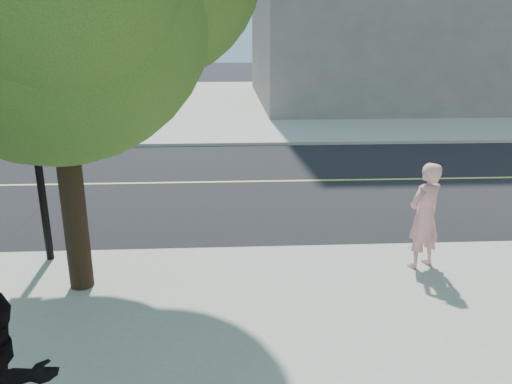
{
  "coord_description": "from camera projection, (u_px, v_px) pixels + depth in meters",
  "views": [
    {
      "loc": [
        3.17,
        -8.0,
        3.6
      ],
      "look_at": [
        3.59,
        -0.59,
        1.3
      ],
      "focal_mm": 34.99,
      "sensor_mm": 36.0,
      "label": 1
    }
  ],
  "objects": [
    {
      "name": "ground",
      "position": [
        45.0,
        258.0,
        8.53
      ],
      "size": [
        140.0,
        140.0,
        0.0
      ],
      "primitive_type": "plane",
      "color": "black",
      "rests_on": "ground"
    },
    {
      "name": "road_ew",
      "position": [
        106.0,
        184.0,
        12.82
      ],
      "size": [
        140.0,
        9.0,
        0.01
      ],
      "primitive_type": "cube",
      "color": "black",
      "rests_on": "ground"
    },
    {
      "name": "sidewalk_ne",
      "position": [
        401.0,
        100.0,
        29.73
      ],
      "size": [
        29.0,
        25.0,
        0.12
      ],
      "primitive_type": "cube",
      "color": "#A9AB97",
      "rests_on": "ground"
    },
    {
      "name": "man_on_phone",
      "position": [
        424.0,
        216.0,
        7.71
      ],
      "size": [
        0.73,
        0.64,
        1.69
      ],
      "primitive_type": "imported",
      "rotation": [
        0.0,
        0.0,
        3.62
      ],
      "color": "pink",
      "rests_on": "sidewalk_se"
    }
  ]
}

